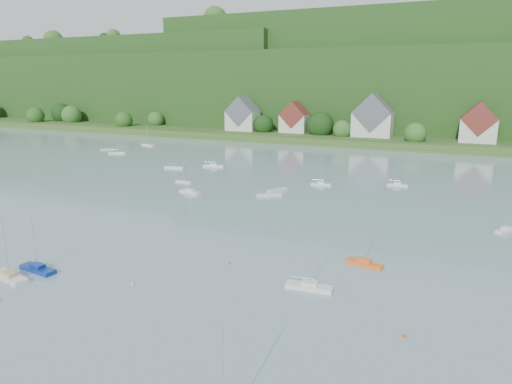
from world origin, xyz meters
TOP-DOWN VIEW (x-y plane):
  - far_shore_strip at (0.00, 200.00)m, footprint 600.00×60.00m
  - forested_ridge at (0.39, 268.57)m, footprint 620.00×181.22m
  - village_building_0 at (-55.00, 187.00)m, footprint 14.00×10.40m
  - village_building_1 at (-30.00, 189.00)m, footprint 12.00×9.36m
  - village_building_2 at (5.00, 188.00)m, footprint 16.00×11.44m
  - village_building_3 at (45.00, 186.00)m, footprint 13.00×10.40m
  - near_sailboat_1 at (-14.21, 34.62)m, footprint 6.28×2.40m
  - near_sailboat_2 at (-15.39, 31.10)m, footprint 6.76×3.16m
  - near_sailboat_3 at (22.61, 44.72)m, footprint 6.18×2.20m
  - near_sailboat_5 at (27.63, 55.47)m, footprint 5.65×2.63m
  - mooring_buoy_0 at (-14.30, 30.91)m, footprint 0.45×0.45m
  - mooring_buoy_1 at (0.88, 36.47)m, footprint 0.40×0.40m
  - mooring_buoy_2 at (35.19, 38.07)m, footprint 0.45×0.45m
  - mooring_buoy_3 at (9.36, 47.93)m, footprint 0.38×0.38m
  - mooring_buoy_4 at (23.72, 43.84)m, footprint 0.46×0.46m
  - far_sailboat_cluster at (13.67, 116.20)m, footprint 189.27×67.43m

SIDE VIEW (x-z plane):
  - mooring_buoy_0 at x=-14.30m, z-range -0.23..0.23m
  - mooring_buoy_1 at x=0.88m, z-range -0.20..0.20m
  - mooring_buoy_2 at x=35.19m, z-range -0.23..0.23m
  - mooring_buoy_3 at x=9.36m, z-range -0.19..0.19m
  - mooring_buoy_4 at x=23.72m, z-range -0.23..0.23m
  - far_sailboat_cluster at x=13.67m, z-range -3.98..4.73m
  - near_sailboat_5 at x=27.63m, z-range -3.26..4.09m
  - near_sailboat_3 at x=22.61m, z-range -3.65..4.53m
  - near_sailboat_1 at x=-14.21m, z-range -3.69..4.57m
  - near_sailboat_2 at x=-15.39m, z-range -3.94..4.86m
  - far_shore_strip at x=0.00m, z-range 0.00..3.00m
  - village_building_1 at x=-30.00m, z-range 1.75..15.75m
  - village_building_3 at x=45.00m, z-range 1.68..17.18m
  - village_building_0 at x=-55.00m, z-range 1.51..17.51m
  - village_building_2 at x=5.00m, z-range 1.27..19.27m
  - forested_ridge at x=0.39m, z-range -12.06..57.83m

